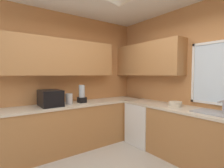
{
  "coord_description": "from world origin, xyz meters",
  "views": [
    {
      "loc": [
        1.55,
        -1.23,
        1.47
      ],
      "look_at": [
        -0.81,
        0.49,
        1.3
      ],
      "focal_mm": 27.29,
      "sensor_mm": 36.0,
      "label": 1
    }
  ],
  "objects_px": {
    "microwave": "(50,98)",
    "bowl": "(175,104)",
    "dishwasher": "(144,123)",
    "blender_appliance": "(82,95)",
    "kettle": "(69,99)",
    "sink_assembly": "(219,113)"
  },
  "relations": [
    {
      "from": "sink_assembly",
      "to": "bowl",
      "type": "relative_size",
      "value": 2.92
    },
    {
      "from": "dishwasher",
      "to": "microwave",
      "type": "xyz_separation_m",
      "value": [
        -0.66,
        -1.77,
        0.62
      ]
    },
    {
      "from": "dishwasher",
      "to": "blender_appliance",
      "type": "height_order",
      "value": "blender_appliance"
    },
    {
      "from": "blender_appliance",
      "to": "kettle",
      "type": "bearing_deg",
      "value": -85.95
    },
    {
      "from": "blender_appliance",
      "to": "sink_assembly",
      "type": "bearing_deg",
      "value": 29.44
    },
    {
      "from": "kettle",
      "to": "microwave",
      "type": "bearing_deg",
      "value": -93.29
    },
    {
      "from": "kettle",
      "to": "sink_assembly",
      "type": "xyz_separation_m",
      "value": [
        2.06,
        1.46,
        -0.09
      ]
    },
    {
      "from": "kettle",
      "to": "bowl",
      "type": "bearing_deg",
      "value": 47.05
    },
    {
      "from": "kettle",
      "to": "blender_appliance",
      "type": "height_order",
      "value": "blender_appliance"
    },
    {
      "from": "bowl",
      "to": "dishwasher",
      "type": "bearing_deg",
      "value": -177.58
    },
    {
      "from": "kettle",
      "to": "bowl",
      "type": "xyz_separation_m",
      "value": [
        1.35,
        1.45,
        -0.06
      ]
    },
    {
      "from": "bowl",
      "to": "blender_appliance",
      "type": "xyz_separation_m",
      "value": [
        -1.37,
        -1.17,
        0.12
      ]
    },
    {
      "from": "sink_assembly",
      "to": "kettle",
      "type": "bearing_deg",
      "value": -144.74
    },
    {
      "from": "microwave",
      "to": "kettle",
      "type": "xyz_separation_m",
      "value": [
        0.02,
        0.35,
        -0.04
      ]
    },
    {
      "from": "kettle",
      "to": "sink_assembly",
      "type": "bearing_deg",
      "value": 35.26
    },
    {
      "from": "microwave",
      "to": "sink_assembly",
      "type": "height_order",
      "value": "microwave"
    },
    {
      "from": "dishwasher",
      "to": "kettle",
      "type": "distance_m",
      "value": 1.66
    },
    {
      "from": "bowl",
      "to": "microwave",
      "type": "bearing_deg",
      "value": -127.3
    },
    {
      "from": "sink_assembly",
      "to": "dishwasher",
      "type": "bearing_deg",
      "value": -178.56
    },
    {
      "from": "microwave",
      "to": "bowl",
      "type": "height_order",
      "value": "microwave"
    },
    {
      "from": "microwave",
      "to": "bowl",
      "type": "bearing_deg",
      "value": 52.7
    },
    {
      "from": "dishwasher",
      "to": "sink_assembly",
      "type": "height_order",
      "value": "sink_assembly"
    }
  ]
}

